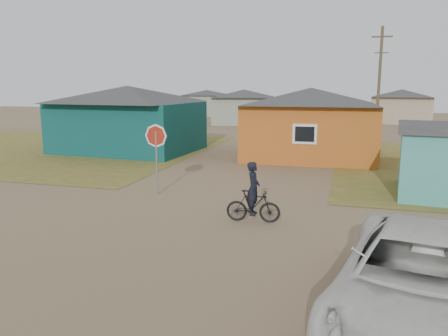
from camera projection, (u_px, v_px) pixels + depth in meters
The scene contains 12 objects.
ground at pixel (174, 232), 12.18m from camera, with size 120.00×120.00×0.00m, color #83694B.
grass_nw at pixel (49, 148), 28.21m from camera, with size 20.00×18.00×0.00m, color olive.
house_teal at pixel (128, 118), 26.83m from camera, with size 8.93×7.08×4.00m.
house_yellow at pixel (310, 122), 24.37m from camera, with size 7.72×6.76×3.90m.
house_pale_west at pixel (244, 106), 45.58m from camera, with size 7.04×6.15×3.60m.
house_beige_east at pixel (401, 106), 46.98m from camera, with size 6.95×6.05×3.60m.
house_pale_north at pixel (207, 102), 59.08m from camera, with size 6.28×5.81×3.40m.
utility_pole_near at pixel (379, 84), 30.47m from camera, with size 1.40×0.20×8.00m.
utility_pole_far at pixel (379, 84), 45.33m from camera, with size 1.40×0.20×8.00m.
stop_sign at pixel (156, 143), 15.98m from camera, with size 0.80×0.39×2.64m.
cyclist at pixel (253, 200), 12.97m from camera, with size 1.65×0.61×1.83m.
vehicle at pixel (424, 282), 7.20m from camera, with size 2.74×5.95×1.65m, color silver.
Camera 1 is at (4.50, -10.82, 4.03)m, focal length 35.00 mm.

